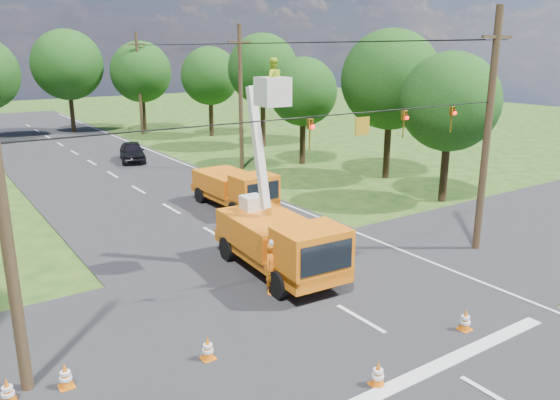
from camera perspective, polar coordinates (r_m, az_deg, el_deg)
ground at (r=34.47m, az=-14.57°, el=0.98°), size 140.00×140.00×0.00m
road_main at (r=34.47m, az=-14.57°, el=0.98°), size 12.00×100.00×0.06m
road_cross at (r=19.36m, az=4.35°, el=-10.08°), size 56.00×10.00×0.07m
stop_bar at (r=16.14m, az=16.38°, el=-16.33°), size 9.00×0.45×0.02m
edge_line at (r=36.64m, az=-6.33°, el=2.24°), size 0.12×90.00×0.02m
bucket_truck at (r=20.63m, az=-0.03°, el=-3.35°), size 2.93×6.65×8.05m
second_truck at (r=29.40m, az=-4.68°, el=1.26°), size 2.48×5.93×2.19m
ground_worker at (r=19.17m, az=-0.77°, el=-7.19°), size 0.79×0.62×1.90m
distant_car at (r=43.46m, az=-15.19°, el=4.90°), size 2.87×4.72×1.50m
traffic_cone_0 at (r=14.80m, az=10.20°, el=-17.43°), size 0.38×0.38×0.71m
traffic_cone_1 at (r=17.97m, az=18.80°, el=-11.78°), size 0.38×0.38×0.71m
traffic_cone_2 at (r=24.30m, az=1.04°, el=-3.68°), size 0.38×0.38×0.71m
traffic_cone_3 at (r=27.13m, az=-0.74°, el=-1.62°), size 0.38×0.38×0.71m
traffic_cone_4 at (r=15.75m, az=-7.56°, el=-15.10°), size 0.38×0.38×0.71m
traffic_cone_5 at (r=15.50m, az=-21.51°, el=-16.72°), size 0.38×0.38×0.71m
traffic_cone_6 at (r=15.46m, az=-26.59°, el=-17.43°), size 0.38×0.38×0.71m
traffic_cone_7 at (r=32.87m, az=-5.04°, el=1.38°), size 0.38×0.38×0.71m
pole_right_near at (r=23.97m, az=20.86°, el=6.73°), size 1.80×0.30×10.00m
pole_right_mid at (r=38.96m, az=-4.14°, el=10.69°), size 1.80×0.30×10.00m
pole_right_far at (r=57.11m, az=-14.50°, el=11.77°), size 1.80×0.30×10.00m
pole_left at (r=14.20m, az=-26.87°, el=-1.93°), size 0.30×0.30×9.00m
signal_span at (r=19.10m, az=10.01°, el=7.85°), size 18.00×0.29×1.07m
tree_right_a at (r=31.47m, az=17.33°, el=9.74°), size 5.40×5.40×8.28m
tree_right_b at (r=36.51m, az=11.49°, el=12.20°), size 6.40×6.40×9.65m
tree_right_c at (r=40.69m, az=2.43°, el=11.21°), size 5.00×5.00×7.83m
tree_right_d at (r=48.11m, az=-1.82°, el=13.51°), size 6.00×6.00×9.70m
tree_right_e at (r=54.60m, az=-7.34°, el=12.72°), size 5.60×5.60×8.63m
tree_far_b at (r=60.25m, az=-21.34°, el=13.02°), size 7.00×7.00×10.32m
tree_far_c at (r=59.28m, az=-14.32°, el=12.83°), size 6.20×6.20×9.18m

